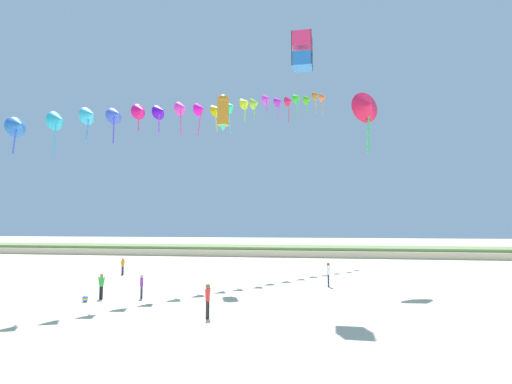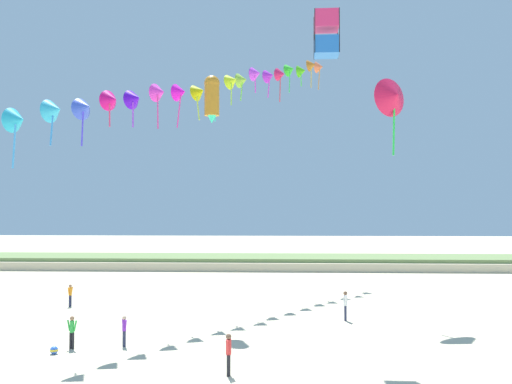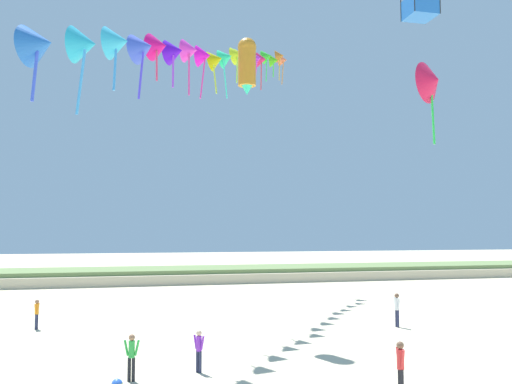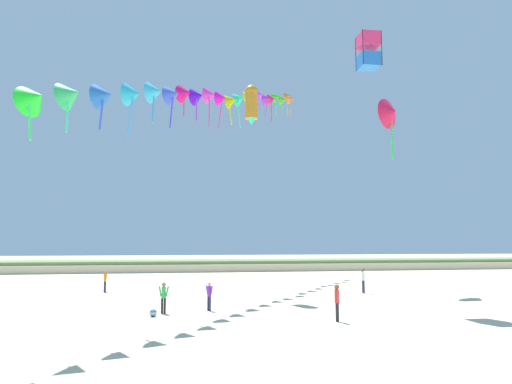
{
  "view_description": "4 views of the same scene",
  "coord_description": "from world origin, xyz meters",
  "views": [
    {
      "loc": [
        5.22,
        -15.92,
        4.53
      ],
      "look_at": [
        0.65,
        11.89,
        6.82
      ],
      "focal_mm": 28.0,
      "sensor_mm": 36.0,
      "label": 1
    },
    {
      "loc": [
        1.78,
        -18.53,
        6.56
      ],
      "look_at": [
        0.47,
        11.18,
        7.56
      ],
      "focal_mm": 38.0,
      "sensor_mm": 36.0,
      "label": 2
    },
    {
      "loc": [
        -8.61,
        -11.98,
        4.95
      ],
      "look_at": [
        -2.69,
        11.11,
        6.72
      ],
      "focal_mm": 38.0,
      "sensor_mm": 36.0,
      "label": 3
    },
    {
      "loc": [
        -7.53,
        -17.05,
        3.52
      ],
      "look_at": [
        -2.39,
        12.16,
        6.86
      ],
      "focal_mm": 32.0,
      "sensor_mm": 36.0,
      "label": 4
    }
  ],
  "objects": [
    {
      "name": "person_near_right",
      "position": [
        -0.26,
        3.05,
        0.96
      ],
      "size": [
        0.23,
        0.58,
        1.66
      ],
      "color": "black",
      "rests_on": "ground"
    },
    {
      "name": "person_mid_center",
      "position": [
        5.66,
        13.95,
        1.01
      ],
      "size": [
        0.24,
        0.61,
        1.75
      ],
      "color": "#282D4C",
      "rests_on": "ground"
    },
    {
      "name": "person_near_left",
      "position": [
        -8.07,
        6.86,
        0.89
      ],
      "size": [
        0.54,
        0.21,
        1.55
      ],
      "color": "black",
      "rests_on": "ground"
    },
    {
      "name": "kite_banner_string",
      "position": [
        -3.93,
        15.66,
        14.3
      ],
      "size": [
        20.62,
        37.94,
        21.05
      ],
      "color": "#50F00C"
    },
    {
      "name": "large_kite_high_solo",
      "position": [
        8.85,
        15.2,
        13.64
      ],
      "size": [
        2.59,
        2.07,
        4.96
      ],
      "color": "#E51A47"
    },
    {
      "name": "person_far_right",
      "position": [
        -12.51,
        17.95,
        0.87
      ],
      "size": [
        0.22,
        0.53,
        1.51
      ],
      "color": "#282D4C",
      "rests_on": "ground"
    },
    {
      "name": "large_kite_mid_trail",
      "position": [
        -2.37,
        14.2,
        13.48
      ],
      "size": [
        1.14,
        1.14,
        2.94
      ],
      "color": "#C47E1F"
    },
    {
      "name": "dune_ridge",
      "position": [
        0.0,
        43.6,
        0.66
      ],
      "size": [
        120.0,
        9.48,
        1.33
      ],
      "color": "beige",
      "rests_on": "ground"
    },
    {
      "name": "person_far_left",
      "position": [
        -5.72,
        7.43,
        0.86
      ],
      "size": [
        0.38,
        0.45,
        1.48
      ],
      "color": "#282D4C",
      "rests_on": "ground"
    }
  ]
}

